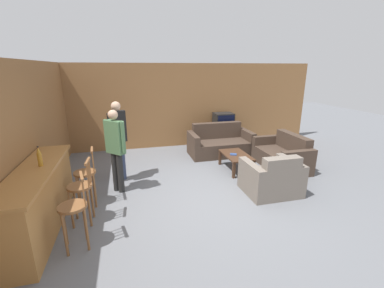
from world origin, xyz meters
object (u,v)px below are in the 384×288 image
bar_chair_mid (81,191)px  person_by_window (118,137)px  tv_unit (223,136)px  tv (223,121)px  loveseat_right (283,155)px  person_by_counter (116,146)px  bar_chair_near (74,211)px  armchair_near (272,179)px  couch_far (220,144)px  coffee_table (236,157)px  book_on_table (233,154)px  bottle (39,157)px  bar_chair_far (86,177)px

bar_chair_mid → person_by_window: (0.58, 1.58, 0.44)m
tv_unit → tv: size_ratio=1.95×
loveseat_right → tv_unit: 2.35m
tv → person_by_counter: 4.17m
bar_chair_near → tv: bar_chair_near is taller
armchair_near → couch_far: bearing=93.2°
couch_far → coffee_table: bearing=-92.2°
bar_chair_near → armchair_near: bar_chair_near is taller
bar_chair_mid → tv: 5.26m
loveseat_right → person_by_window: 4.07m
bar_chair_near → tv_unit: (3.81, 4.25, -0.28)m
armchair_near → book_on_table: size_ratio=5.57×
bar_chair_mid → coffee_table: (3.34, 1.49, -0.22)m
bar_chair_mid → couch_far: bar_chair_mid is taller
couch_far → tv_unit: (0.42, 0.85, -0.02)m
coffee_table → book_on_table: (-0.08, -0.02, 0.07)m
loveseat_right → bottle: 5.35m
bar_chair_near → bar_chair_far: 1.21m
person_by_counter → bar_chair_mid: bearing=-117.3°
tv → armchair_near: bearing=-94.5°
bottle → person_by_counter: person_by_counter is taller
tv_unit → bottle: 5.66m
bar_chair_far → book_on_table: 3.38m
armchair_near → person_by_window: bearing=154.4°
bar_chair_mid → couch_far: size_ratio=0.60×
loveseat_right → person_by_counter: person_by_counter is taller
bar_chair_near → person_by_counter: person_by_counter is taller
coffee_table → book_on_table: 0.11m
bar_chair_mid → tv_unit: bar_chair_mid is taller
couch_far → coffee_table: size_ratio=1.84×
bar_chair_near → coffee_table: 3.96m
armchair_near → bar_chair_mid: bearing=-177.4°
tv → bar_chair_mid: bearing=-136.5°
coffee_table → person_by_counter: size_ratio=0.58×
bar_chair_near → bar_chair_far: same height
armchair_near → tv: bearing=85.5°
tv_unit → book_on_table: (-0.55, -2.14, 0.14)m
couch_far → person_by_window: (-2.81, -1.19, 0.70)m
loveseat_right → bottle: bearing=-165.8°
bar_chair_mid → bar_chair_near: bearing=-90.0°
bar_chair_near → coffee_table: size_ratio=1.10×
bar_chair_mid → loveseat_right: bar_chair_mid is taller
coffee_table → bar_chair_near: bearing=-147.6°
bar_chair_far → loveseat_right: bar_chair_far is taller
armchair_near → bottle: bottle is taller
tv → book_on_table: (-0.55, -2.14, -0.40)m
bar_chair_mid → coffee_table: size_ratio=1.10×
bottle → couch_far: bearing=34.3°
loveseat_right → couch_far: bearing=131.0°
bar_chair_far → loveseat_right: bearing=10.0°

